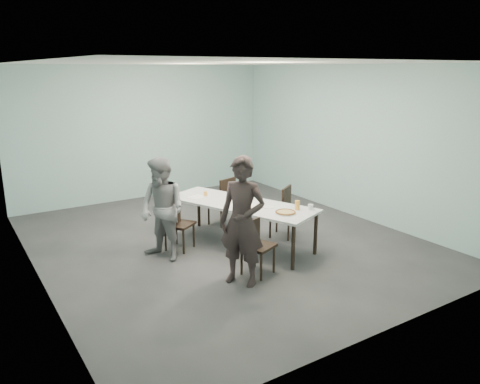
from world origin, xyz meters
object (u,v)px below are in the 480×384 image
beer_glass (297,205)px  tealight (244,203)px  diner_near (242,222)px  water_tumbler (311,207)px  amber_tumbler (206,194)px  chair_near_right (284,208)px  diner_far (162,210)px  chair_far_right (224,198)px  pizza (286,212)px  chair_far_left (177,222)px  side_plate (269,207)px  table (240,206)px  chair_near_left (255,243)px

beer_glass → tealight: bearing=126.8°
diner_near → water_tumbler: 1.51m
tealight → amber_tumbler: size_ratio=0.70×
chair_near_right → tealight: 0.98m
chair_near_right → diner_far: (-2.26, 0.16, 0.31)m
diner_far → tealight: 1.36m
chair_far_right → pizza: bearing=71.8°
diner_near → water_tumbler: (1.48, 0.29, -0.11)m
diner_far → tealight: bearing=56.7°
chair_far_left → pizza: chair_far_left is taller
water_tumbler → tealight: bearing=130.5°
side_plate → chair_far_right: bearing=85.4°
diner_near → pizza: (1.02, 0.35, -0.13)m
table → beer_glass: bearing=-56.4°
chair_far_left → side_plate: chair_far_left is taller
side_plate → chair_far_left: bearing=146.1°
pizza → amber_tumbler: bearing=109.1°
diner_near → table: bearing=115.1°
table → chair_near_right: chair_near_right is taller
table → diner_near: size_ratio=1.52×
water_tumbler → amber_tumbler: water_tumbler is taller
chair_near_right → diner_far: size_ratio=0.54×
chair_near_right → chair_far_right: same height
chair_far_left → table: bearing=-53.2°
chair_near_right → pizza: bearing=19.7°
chair_near_left → chair_far_left: size_ratio=1.00×
amber_tumbler → chair_far_right: bearing=35.3°
chair_near_left → chair_far_left: 1.58m
chair_near_right → pizza: 1.13m
diner_far → water_tumbler: 2.32m
side_plate → amber_tumbler: size_ratio=2.25×
diner_far → beer_glass: size_ratio=10.80×
table → amber_tumbler: size_ratio=34.35×
chair_near_right → chair_near_left: bearing=5.6°
table → diner_near: (-0.76, -1.22, 0.21)m
chair_far_right → diner_near: 2.66m
diner_far → pizza: size_ratio=4.76×
water_tumbler → pizza: bearing=172.5°
diner_far → beer_glass: bearing=40.0°
chair_near_right → beer_glass: bearing=31.5°
beer_glass → amber_tumbler: bearing=118.4°
beer_glass → tealight: (-0.54, 0.72, -0.05)m
table → chair_near_left: chair_near_left is taller
table → chair_far_right: (0.37, 1.16, -0.19)m
chair_near_right → pizza: chair_near_right is taller
pizza → chair_near_left: bearing=-161.3°
table → beer_glass: beer_glass is taller
side_plate → table: bearing=116.7°
table → pizza: 0.92m
chair_near_right → water_tumbler: size_ratio=9.67×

